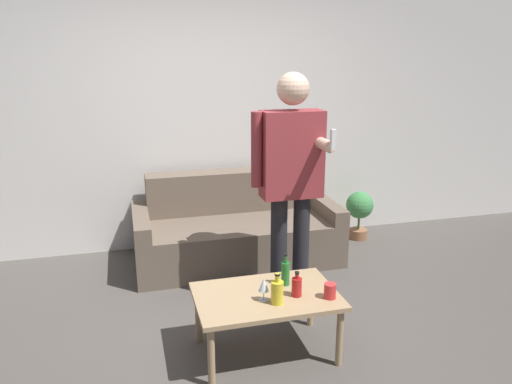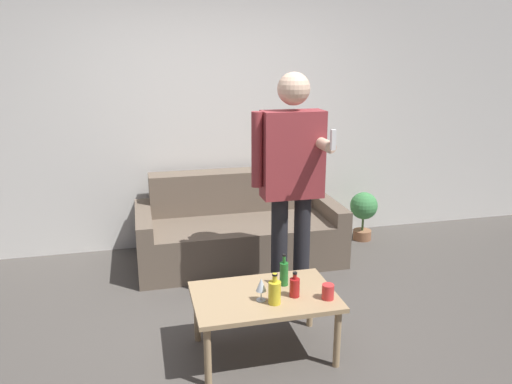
# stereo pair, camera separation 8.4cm
# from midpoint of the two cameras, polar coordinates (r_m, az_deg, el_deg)

# --- Properties ---
(ground_plane) EXTENTS (16.00, 16.00, 0.00)m
(ground_plane) POSITION_cam_midpoint_polar(r_m,az_deg,el_deg) (3.54, -0.18, -17.07)
(ground_plane) COLOR #514C47
(wall_back) EXTENTS (8.00, 0.06, 2.70)m
(wall_back) POSITION_cam_midpoint_polar(r_m,az_deg,el_deg) (4.96, -5.63, 9.14)
(wall_back) COLOR silver
(wall_back) RESTS_ON ground_plane
(couch) EXTENTS (1.88, 0.89, 0.80)m
(couch) POSITION_cam_midpoint_polar(r_m,az_deg,el_deg) (4.75, -1.58, -4.32)
(couch) COLOR #6B5B4C
(couch) RESTS_ON ground_plane
(coffee_table) EXTENTS (0.91, 0.60, 0.42)m
(coffee_table) POSITION_cam_midpoint_polar(r_m,az_deg,el_deg) (3.27, 1.69, -12.38)
(coffee_table) COLOR tan
(coffee_table) RESTS_ON ground_plane
(bottle_orange) EXTENTS (0.06, 0.06, 0.22)m
(bottle_orange) POSITION_cam_midpoint_polar(r_m,az_deg,el_deg) (3.34, 3.94, -9.21)
(bottle_orange) COLOR #23752D
(bottle_orange) RESTS_ON coffee_table
(bottle_green) EXTENTS (0.07, 0.07, 0.17)m
(bottle_green) POSITION_cam_midpoint_polar(r_m,az_deg,el_deg) (3.21, 5.19, -10.74)
(bottle_green) COLOR #B21E1E
(bottle_green) RESTS_ON coffee_table
(bottle_dark) EXTENTS (0.08, 0.08, 0.20)m
(bottle_dark) POSITION_cam_midpoint_polar(r_m,az_deg,el_deg) (3.11, 2.93, -11.32)
(bottle_dark) COLOR yellow
(bottle_dark) RESTS_ON coffee_table
(wine_glass_near) EXTENTS (0.07, 0.07, 0.15)m
(wine_glass_near) POSITION_cam_midpoint_polar(r_m,az_deg,el_deg) (3.13, 1.37, -10.64)
(wine_glass_near) COLOR silver
(wine_glass_near) RESTS_ON coffee_table
(cup_on_table) EXTENTS (0.08, 0.08, 0.10)m
(cup_on_table) POSITION_cam_midpoint_polar(r_m,az_deg,el_deg) (3.21, 8.97, -11.19)
(cup_on_table) COLOR red
(cup_on_table) RESTS_ON coffee_table
(person_standing_front) EXTENTS (0.54, 0.46, 1.78)m
(person_standing_front) POSITION_cam_midpoint_polar(r_m,az_deg,el_deg) (3.72, 4.71, 2.21)
(person_standing_front) COLOR #232328
(person_standing_front) RESTS_ON ground_plane
(potted_plant) EXTENTS (0.28, 0.28, 0.51)m
(potted_plant) POSITION_cam_midpoint_polar(r_m,az_deg,el_deg) (5.32, 12.64, -2.00)
(potted_plant) COLOR #936042
(potted_plant) RESTS_ON ground_plane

